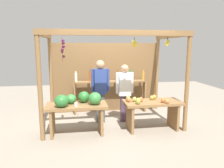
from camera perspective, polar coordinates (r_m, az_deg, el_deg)
The scene contains 7 objects.
ground_plane at distance 5.93m, azimuth -0.30°, elevation -9.88°, with size 12.00×12.00×0.00m, color gray.
market_stall at distance 6.07m, azimuth -1.00°, elevation 3.89°, with size 3.44×2.04×2.37m.
fruit_counter_left at distance 4.97m, azimuth -9.29°, elevation -5.91°, with size 1.39×0.72×0.99m.
fruit_counter_right at distance 5.30m, azimuth 10.52°, elevation -6.32°, with size 1.39×0.65×0.86m.
bottle_shelf_unit at distance 6.42m, azimuth -0.42°, elevation -0.84°, with size 2.21×0.22×1.35m.
vendor_man at distance 5.59m, azimuth -3.14°, elevation -0.40°, with size 0.48×0.23×1.67m.
vendor_woman at distance 5.66m, azimuth 3.40°, elevation -1.09°, with size 0.48×0.21×1.56m.
Camera 1 is at (-0.86, -5.51, 2.01)m, focal length 34.01 mm.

